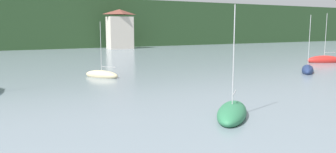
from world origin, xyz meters
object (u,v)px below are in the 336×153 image
sailboat_mid_3 (232,113)px  sailboat_far_9 (102,75)px  shore_building_central (120,30)px  sailboat_far_4 (324,60)px  sailboat_far_0 (308,70)px

sailboat_mid_3 → sailboat_far_9: size_ratio=1.12×
shore_building_central → sailboat_mid_3: size_ratio=1.40×
sailboat_far_4 → sailboat_far_9: sailboat_far_4 is taller
sailboat_mid_3 → shore_building_central: bearing=-150.2°
sailboat_mid_3 → sailboat_far_4: sailboat_far_4 is taller
sailboat_far_4 → sailboat_far_9: 35.76m
shore_building_central → sailboat_far_9: (-19.76, -46.50, -4.62)m
sailboat_far_0 → sailboat_far_9: bearing=121.1°
shore_building_central → sailboat_far_4: size_ratio=1.24×
shore_building_central → sailboat_mid_3: bearing=-105.0°
sailboat_far_0 → sailboat_mid_3: bearing=169.7°
sailboat_far_0 → sailboat_far_9: 24.83m
sailboat_far_4 → sailboat_far_0: bearing=52.4°
shore_building_central → sailboat_mid_3: (-17.89, -66.75, -4.61)m
sailboat_far_4 → sailboat_far_9: (-35.73, 1.41, -0.10)m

